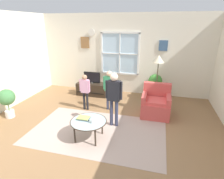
% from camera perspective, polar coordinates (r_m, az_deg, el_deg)
% --- Properties ---
extents(ground_plane, '(6.63, 6.21, 0.02)m').
position_cam_1_polar(ground_plane, '(4.52, -4.46, -12.88)').
color(ground_plane, olive).
extents(back_wall, '(6.03, 0.17, 2.79)m').
position_cam_1_polar(back_wall, '(6.65, 3.36, 10.91)').
color(back_wall, silver).
rests_on(back_wall, ground_plane).
extents(area_rug, '(3.17, 1.92, 0.01)m').
position_cam_1_polar(area_rug, '(4.49, -4.55, -12.90)').
color(area_rug, tan).
rests_on(area_rug, ground_plane).
extents(tv_stand, '(1.09, 0.46, 0.45)m').
position_cam_1_polar(tv_stand, '(6.58, -6.11, 0.16)').
color(tv_stand, '#2D2319').
rests_on(tv_stand, ground_plane).
extents(television, '(0.59, 0.08, 0.40)m').
position_cam_1_polar(television, '(6.45, -6.26, 3.79)').
color(television, '#4C4C4C').
rests_on(television, tv_stand).
extents(armchair, '(0.76, 0.74, 0.87)m').
position_cam_1_polar(armchair, '(5.22, 13.55, -4.48)').
color(armchair, '#D14C47').
rests_on(armchair, ground_plane).
extents(coffee_table, '(0.81, 0.81, 0.44)m').
position_cam_1_polar(coffee_table, '(4.08, -7.36, -10.03)').
color(coffee_table, '#99B2B7').
rests_on(coffee_table, ground_plane).
extents(book_stack, '(0.27, 0.19, 0.05)m').
position_cam_1_polar(book_stack, '(4.14, -8.91, -8.83)').
color(book_stack, slate).
rests_on(book_stack, coffee_table).
extents(cup, '(0.07, 0.07, 0.09)m').
position_cam_1_polar(cup, '(3.96, -6.12, -9.78)').
color(cup, white).
rests_on(cup, coffee_table).
extents(remote_near_books, '(0.08, 0.15, 0.02)m').
position_cam_1_polar(remote_near_books, '(4.11, -7.44, -9.19)').
color(remote_near_books, black).
rests_on(remote_near_books, coffee_table).
extents(person_pink_shirt, '(0.33, 0.15, 1.08)m').
position_cam_1_polar(person_pink_shirt, '(5.33, -8.43, 0.42)').
color(person_pink_shirt, black).
rests_on(person_pink_shirt, ground_plane).
extents(person_green_shirt, '(0.36, 0.16, 1.19)m').
position_cam_1_polar(person_green_shirt, '(5.24, -0.83, 1.12)').
color(person_green_shirt, '#333851').
rests_on(person_green_shirt, ground_plane).
extents(person_black_shirt, '(0.41, 0.19, 1.37)m').
position_cam_1_polar(person_black_shirt, '(4.35, 0.63, -1.37)').
color(person_black_shirt, '#333851').
rests_on(person_black_shirt, ground_plane).
extents(potted_plant_by_window, '(0.45, 0.45, 0.90)m').
position_cam_1_polar(potted_plant_by_window, '(6.16, 13.26, 1.26)').
color(potted_plant_by_window, '#4C565B').
rests_on(potted_plant_by_window, ground_plane).
extents(potted_plant_corner, '(0.43, 0.43, 0.81)m').
position_cam_1_polar(potted_plant_corner, '(5.63, -30.01, -2.68)').
color(potted_plant_corner, silver).
rests_on(potted_plant_corner, ground_plane).
extents(floor_lamp, '(0.32, 0.32, 1.58)m').
position_cam_1_polar(floor_lamp, '(5.59, 14.28, 7.76)').
color(floor_lamp, black).
rests_on(floor_lamp, ground_plane).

